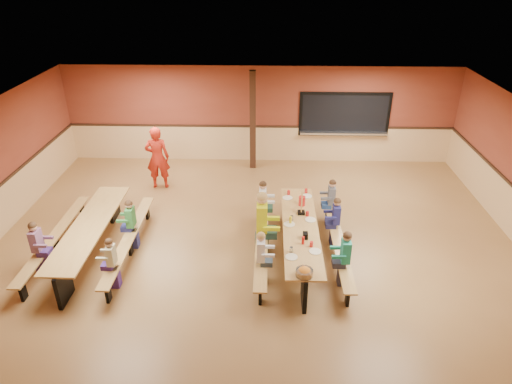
{
  "coord_description": "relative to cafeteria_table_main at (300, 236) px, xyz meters",
  "views": [
    {
      "loc": [
        0.28,
        -8.6,
        5.92
      ],
      "look_at": [
        0.01,
        0.51,
        1.15
      ],
      "focal_mm": 32.0,
      "sensor_mm": 36.0,
      "label": 1
    }
  ],
  "objects": [
    {
      "name": "seated_child_navy_right",
      "position": [
        0.83,
        0.51,
        0.05
      ],
      "size": [
        0.34,
        0.28,
        1.16
      ],
      "primitive_type": null,
      "color": "navy",
      "rests_on": "ground"
    },
    {
      "name": "condiment_ketchup",
      "position": [
        0.01,
        -0.64,
        0.3
      ],
      "size": [
        0.06,
        0.06,
        0.17
      ],
      "primitive_type": "cylinder",
      "color": "#B2140F",
      "rests_on": "cafeteria_table_main"
    },
    {
      "name": "seated_child_teal_right",
      "position": [
        0.83,
        -0.93,
        0.08
      ],
      "size": [
        0.37,
        0.3,
        1.21
      ],
      "primitive_type": null,
      "color": "#209077",
      "rests_on": "ground"
    },
    {
      "name": "napkin_dispenser",
      "position": [
        0.07,
        -0.43,
        0.28
      ],
      "size": [
        0.1,
        0.14,
        0.13
      ],
      "primitive_type": "cube",
      "color": "black",
      "rests_on": "cafeteria_table_main"
    },
    {
      "name": "kitchen_pass_through",
      "position": [
        1.61,
        5.26,
        0.96
      ],
      "size": [
        2.78,
        0.28,
        1.38
      ],
      "color": "black",
      "rests_on": "ground"
    },
    {
      "name": "seated_child_green_sec",
      "position": [
        -3.73,
        0.25,
        0.06
      ],
      "size": [
        0.35,
        0.29,
        1.17
      ],
      "primitive_type": null,
      "color": "#34823E",
      "rests_on": "ground"
    },
    {
      "name": "structural_post",
      "position": [
        -1.19,
        4.7,
        0.97
      ],
      "size": [
        0.18,
        0.18,
        3.0
      ],
      "primitive_type": "cube",
      "color": "black",
      "rests_on": "ground"
    },
    {
      "name": "seated_child_grey_left",
      "position": [
        -0.83,
        1.21,
        0.08
      ],
      "size": [
        0.37,
        0.3,
        1.2
      ],
      "primitive_type": null,
      "color": "white",
      "rests_on": "ground"
    },
    {
      "name": "seated_adult_yellow",
      "position": [
        -0.83,
        0.1,
        0.21
      ],
      "size": [
        0.5,
        0.41,
        1.48
      ],
      "primitive_type": null,
      "color": "#C9D511",
      "rests_on": "ground"
    },
    {
      "name": "room_envelope",
      "position": [
        -0.99,
        0.3,
        0.16
      ],
      "size": [
        12.04,
        10.04,
        3.02
      ],
      "color": "brown",
      "rests_on": "ground"
    },
    {
      "name": "ground",
      "position": [
        -0.99,
        0.3,
        -0.53
      ],
      "size": [
        12.0,
        12.0,
        0.0
      ],
      "primitive_type": "plane",
      "color": "brown",
      "rests_on": "ground"
    },
    {
      "name": "seated_child_char_right",
      "position": [
        0.83,
        1.41,
        0.06
      ],
      "size": [
        0.35,
        0.29,
        1.17
      ],
      "primitive_type": null,
      "color": "#50525B",
      "rests_on": "ground"
    },
    {
      "name": "place_settings",
      "position": [
        0.0,
        0.0,
        0.27
      ],
      "size": [
        0.65,
        3.3,
        0.11
      ],
      "primitive_type": null,
      "color": "beige",
      "rests_on": "cafeteria_table_main"
    },
    {
      "name": "seated_child_tan_sec",
      "position": [
        -3.73,
        -1.15,
        0.03
      ],
      "size": [
        0.32,
        0.26,
        1.11
      ],
      "primitive_type": null,
      "color": "#BBB892",
      "rests_on": "ground"
    },
    {
      "name": "condiment_mustard",
      "position": [
        -0.21,
        0.15,
        0.3
      ],
      "size": [
        0.06,
        0.06,
        0.17
      ],
      "primitive_type": "cylinder",
      "color": "yellow",
      "rests_on": "cafeteria_table_main"
    },
    {
      "name": "standing_woman",
      "position": [
        -3.79,
        3.27,
        0.37
      ],
      "size": [
        0.69,
        0.49,
        1.8
      ],
      "primitive_type": "imported",
      "rotation": [
        0.0,
        0.0,
        3.23
      ],
      "color": "red",
      "rests_on": "ground"
    },
    {
      "name": "cafeteria_table_main",
      "position": [
        0.0,
        0.0,
        0.0
      ],
      "size": [
        1.91,
        3.7,
        0.74
      ],
      "color": "#B18446",
      "rests_on": "ground"
    },
    {
      "name": "cafeteria_table_second",
      "position": [
        -4.55,
        -0.04,
        0.0
      ],
      "size": [
        1.91,
        3.7,
        0.74
      ],
      "color": "#B18446",
      "rests_on": "ground"
    },
    {
      "name": "punch_pitcher",
      "position": [
        0.08,
        0.97,
        0.32
      ],
      "size": [
        0.16,
        0.16,
        0.22
      ],
      "primitive_type": "cylinder",
      "color": "red",
      "rests_on": "cafeteria_table_main"
    },
    {
      "name": "chip_bowl",
      "position": [
        -0.02,
        -1.65,
        0.29
      ],
      "size": [
        0.32,
        0.32,
        0.15
      ],
      "primitive_type": null,
      "color": "orange",
      "rests_on": "cafeteria_table_main"
    },
    {
      "name": "seated_child_white_left",
      "position": [
        -0.83,
        -0.94,
        0.06
      ],
      "size": [
        0.35,
        0.29,
        1.17
      ],
      "primitive_type": null,
      "color": "white",
      "rests_on": "ground"
    },
    {
      "name": "table_paddle",
      "position": [
        0.05,
        0.57,
        0.35
      ],
      "size": [
        0.16,
        0.16,
        0.56
      ],
      "color": "black",
      "rests_on": "cafeteria_table_main"
    },
    {
      "name": "seated_child_purple_sec",
      "position": [
        -5.38,
        -0.74,
        0.07
      ],
      "size": [
        0.36,
        0.3,
        1.19
      ],
      "primitive_type": null,
      "color": "#784D70",
      "rests_on": "ground"
    }
  ]
}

